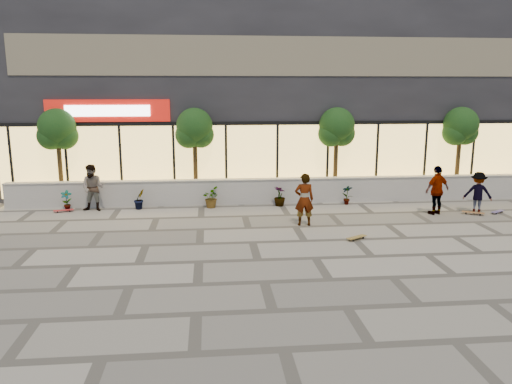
{
  "coord_description": "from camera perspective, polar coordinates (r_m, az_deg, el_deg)",
  "views": [
    {
      "loc": [
        -2.94,
        -13.14,
        4.67
      ],
      "look_at": [
        -1.39,
        3.06,
        1.3
      ],
      "focal_mm": 35.0,
      "sensor_mm": 36.0,
      "label": 1
    }
  ],
  "objects": [
    {
      "name": "skater_right_near",
      "position": [
        19.96,
        19.99,
        0.19
      ],
      "size": [
        1.18,
        0.8,
        1.86
      ],
      "primitive_type": "imported",
      "rotation": [
        0.0,
        0.0,
        3.49
      ],
      "color": "white",
      "rests_on": "ground"
    },
    {
      "name": "shrub_c",
      "position": [
        20.05,
        -5.23,
        -0.63
      ],
      "size": [
        0.68,
        0.77,
        0.81
      ],
      "primitive_type": "imported",
      "rotation": [
        0.0,
        0.0,
        1.64
      ],
      "color": "#133D17",
      "rests_on": "ground"
    },
    {
      "name": "skater_center",
      "position": [
        17.33,
        5.53,
        -0.86
      ],
      "size": [
        0.69,
        0.47,
        1.84
      ],
      "primitive_type": "imported",
      "rotation": [
        0.0,
        0.0,
        3.1
      ],
      "color": "white",
      "rests_on": "ground"
    },
    {
      "name": "tree_east",
      "position": [
        23.6,
        22.33,
        6.74
      ],
      "size": [
        1.6,
        1.5,
        3.92
      ],
      "color": "#403017",
      "rests_on": "ground"
    },
    {
      "name": "tree_midwest",
      "position": [
        20.91,
        -7.04,
        6.99
      ],
      "size": [
        1.6,
        1.5,
        3.92
      ],
      "color": "#403017",
      "rests_on": "ground"
    },
    {
      "name": "retail_building",
      "position": [
        25.8,
        1.09,
        10.75
      ],
      "size": [
        24.0,
        9.17,
        8.5
      ],
      "color": "black",
      "rests_on": "ground"
    },
    {
      "name": "tree_west",
      "position": [
        21.77,
        -21.76,
        6.43
      ],
      "size": [
        1.6,
        1.5,
        3.92
      ],
      "color": "#403017",
      "rests_on": "ground"
    },
    {
      "name": "skater_right_far",
      "position": [
        20.76,
        24.02,
        -0.08
      ],
      "size": [
        1.18,
        0.95,
        1.6
      ],
      "primitive_type": "imported",
      "rotation": [
        0.0,
        0.0,
        2.74
      ],
      "color": "#90371A",
      "rests_on": "ground"
    },
    {
      "name": "skateboard_right_far",
      "position": [
        21.23,
        25.9,
        -2.01
      ],
      "size": [
        0.7,
        0.52,
        0.09
      ],
      "rotation": [
        0.0,
        0.0,
        0.54
      ],
      "color": "#4F437C",
      "rests_on": "ground"
    },
    {
      "name": "shrub_a",
      "position": [
        20.8,
        -20.84,
        -0.91
      ],
      "size": [
        0.43,
        0.29,
        0.81
      ],
      "primitive_type": "imported",
      "color": "#133D17",
      "rests_on": "ground"
    },
    {
      "name": "shrub_b",
      "position": [
        20.24,
        -13.18,
        -0.78
      ],
      "size": [
        0.57,
        0.57,
        0.81
      ],
      "primitive_type": "imported",
      "rotation": [
        0.0,
        0.0,
        0.82
      ],
      "color": "#133D17",
      "rests_on": "ground"
    },
    {
      "name": "ground",
      "position": [
        14.25,
        6.8,
        -7.51
      ],
      "size": [
        80.0,
        80.0,
        0.0
      ],
      "primitive_type": "plane",
      "color": "#A39C8D",
      "rests_on": "ground"
    },
    {
      "name": "skateboard_right_near",
      "position": [
        20.6,
        23.57,
        -2.17
      ],
      "size": [
        0.79,
        0.58,
        0.1
      ],
      "rotation": [
        0.0,
        0.0,
        -0.54
      ],
      "color": "brown",
      "rests_on": "ground"
    },
    {
      "name": "skateboard_center",
      "position": [
        16.12,
        11.43,
        -5.09
      ],
      "size": [
        0.75,
        0.57,
        0.09
      ],
      "rotation": [
        0.0,
        0.0,
        0.56
      ],
      "color": "brown",
      "rests_on": "ground"
    },
    {
      "name": "shrub_d",
      "position": [
        20.25,
        2.72,
        -0.47
      ],
      "size": [
        0.64,
        0.64,
        0.81
      ],
      "primitive_type": "imported",
      "rotation": [
        0.0,
        0.0,
        2.46
      ],
      "color": "#133D17",
      "rests_on": "ground"
    },
    {
      "name": "tree_mideast",
      "position": [
        21.6,
        9.2,
        7.08
      ],
      "size": [
        1.6,
        1.5,
        3.92
      ],
      "color": "#403017",
      "rests_on": "ground"
    },
    {
      "name": "skater_left",
      "position": [
        20.3,
        -18.15,
        0.45
      ],
      "size": [
        0.99,
        0.83,
        1.83
      ],
      "primitive_type": "imported",
      "rotation": [
        0.0,
        0.0,
        -0.16
      ],
      "color": "#91775D",
      "rests_on": "ground"
    },
    {
      "name": "planter_wall",
      "position": [
        20.77,
        2.78,
        0.17
      ],
      "size": [
        22.0,
        0.42,
        1.04
      ],
      "color": "beige",
      "rests_on": "ground"
    },
    {
      "name": "skateboard_left",
      "position": [
        20.66,
        -21.14,
        -1.96
      ],
      "size": [
        0.75,
        0.37,
        0.09
      ],
      "rotation": [
        0.0,
        0.0,
        0.27
      ],
      "color": "#B12122",
      "rests_on": "ground"
    },
    {
      "name": "shrub_e",
      "position": [
        20.83,
        10.37,
        -0.31
      ],
      "size": [
        0.46,
        0.35,
        0.81
      ],
      "primitive_type": "imported",
      "rotation": [
        0.0,
        0.0,
        3.28
      ],
      "color": "#133D17",
      "rests_on": "ground"
    }
  ]
}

